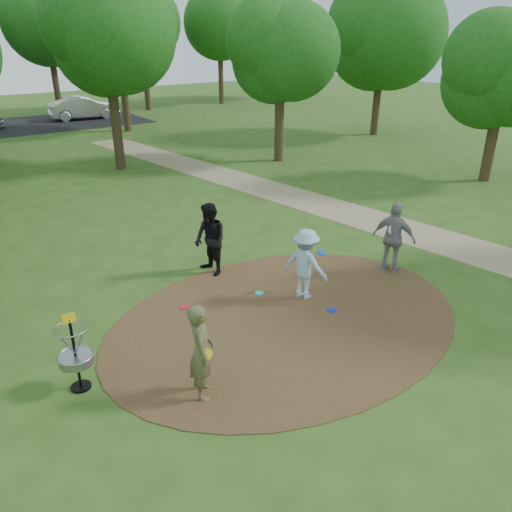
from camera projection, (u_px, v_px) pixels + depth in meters
ground at (287, 319)px, 11.14m from camera, size 100.00×100.00×0.00m
dirt_clearing at (287, 318)px, 11.13m from camera, size 8.40×8.40×0.02m
footpath at (406, 231)px, 16.04m from camera, size 7.55×39.89×0.01m
parking_lot at (40, 124)px, 34.52m from camera, size 14.00×8.00×0.01m
player_observer_with_disc at (201, 352)px, 8.46m from camera, size 0.68×0.78×1.80m
player_throwing_with_disc at (305, 264)px, 11.70m from camera, size 1.16×1.28×1.74m
player_walking_with_disc at (210, 240)px, 12.85m from camera, size 0.76×0.96×1.92m
player_waiting_with_disc at (394, 238)px, 12.95m from camera, size 0.84×1.22×1.92m
disc_ground_cyan at (259, 293)px, 12.18m from camera, size 0.22×0.22×0.02m
disc_ground_blue at (332, 310)px, 11.44m from camera, size 0.22×0.22×0.02m
disc_ground_red at (185, 307)px, 11.54m from camera, size 0.22×0.22×0.02m
car_right at (84, 108)px, 36.15m from camera, size 5.01×2.27×1.59m
disc_golf_basket at (74, 347)px, 8.63m from camera, size 0.63×0.63×1.54m
tree_ring at (157, 51)px, 16.42m from camera, size 37.32×45.89×9.13m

